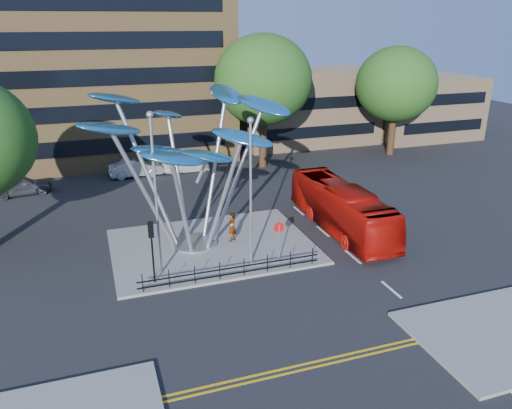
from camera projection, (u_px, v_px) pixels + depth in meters
name	position (u px, v px, depth m)	size (l,w,h in m)	color
ground	(260.00, 292.00, 25.58)	(120.00, 120.00, 0.00)	black
traffic_island	(212.00, 246.00, 30.57)	(12.00, 9.00, 0.15)	slate
double_yellow_near	(309.00, 363.00, 20.26)	(40.00, 0.12, 0.01)	gold
double_yellow_far	(312.00, 368.00, 19.99)	(40.00, 0.12, 0.01)	gold
low_building_near	(306.00, 107.00, 55.66)	(15.00, 8.00, 8.00)	tan
low_building_far	(423.00, 107.00, 58.32)	(12.00, 8.00, 7.00)	tan
tree_right	(263.00, 80.00, 44.73)	(8.80, 8.80, 12.11)	black
tree_far	(396.00, 84.00, 49.31)	(8.00, 8.00, 10.81)	black
leaf_sculpture	(188.00, 136.00, 28.49)	(12.72, 9.54, 9.51)	#9EA0A5
street_lamp_left	(155.00, 181.00, 25.45)	(0.36, 0.36, 8.80)	#9EA0A5
street_lamp_right	(251.00, 180.00, 26.62)	(0.36, 0.36, 8.30)	#9EA0A5
traffic_light_island	(152.00, 239.00, 25.37)	(0.28, 0.18, 3.42)	black
no_entry_sign_island	(279.00, 235.00, 27.79)	(0.60, 0.10, 2.45)	#9EA0A5
pedestrian_railing_front	(232.00, 270.00, 26.59)	(10.00, 0.06, 1.00)	black
red_bus	(341.00, 208.00, 32.69)	(2.57, 10.97, 3.06)	#A80D07
pedestrian	(232.00, 227.00, 30.80)	(0.69, 0.45, 1.88)	gray
parked_car_left	(20.00, 185.00, 39.50)	(1.90, 4.72, 1.61)	#42444A
parked_car_mid	(136.00, 168.00, 44.21)	(1.63, 4.66, 1.54)	#B3B7BB
parked_car_right	(186.00, 164.00, 45.72)	(1.82, 4.48, 1.30)	silver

